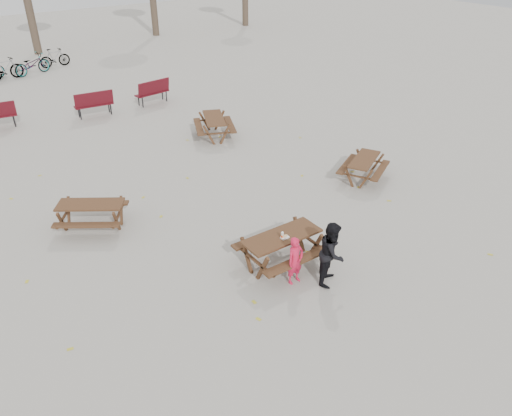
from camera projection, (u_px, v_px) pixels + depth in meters
ground at (281, 264)px, 11.40m from camera, size 80.00×80.00×0.00m
main_picnic_table at (282, 242)px, 11.10m from camera, size 1.80×1.45×0.78m
food_tray at (285, 237)px, 10.90m from camera, size 0.18×0.11×0.03m
bread_roll at (285, 236)px, 10.88m from camera, size 0.14×0.06×0.05m
soda_bottle at (282, 236)px, 10.87m from camera, size 0.07×0.07×0.17m
child at (295, 261)px, 10.56m from camera, size 0.42×0.29×1.11m
adult at (332, 253)px, 10.51m from camera, size 0.90×0.86×1.46m
picnic_table_east at (363, 169)px, 14.97m from camera, size 1.94×1.81×0.66m
picnic_table_north at (92, 216)px, 12.57m from camera, size 2.07×1.99×0.70m
picnic_table_far at (215, 127)px, 17.89m from camera, size 1.93×2.10×0.73m
park_bench_row at (48, 109)px, 19.17m from camera, size 9.81×1.41×1.03m
fallen_leaves at (239, 212)px, 13.41m from camera, size 11.00×11.00×0.01m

